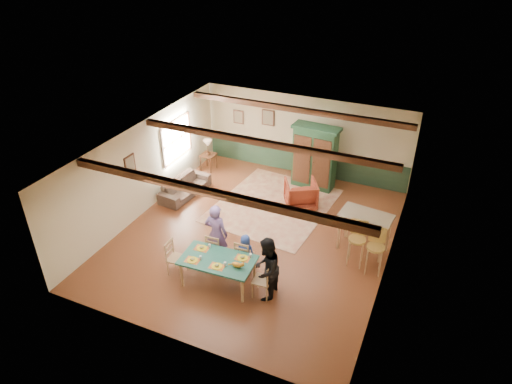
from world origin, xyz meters
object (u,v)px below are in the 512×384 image
at_px(dining_chair_end_left, 177,258).
at_px(person_woman, 266,269).
at_px(armoire, 315,157).
at_px(counter_table, 364,232).
at_px(dining_table, 218,271).
at_px(sofa, 185,187).
at_px(table_lamp, 208,147).
at_px(bar_stool_left, 357,244).
at_px(person_child, 245,252).
at_px(person_man, 216,234).
at_px(end_table, 209,162).
at_px(dining_chair_end_right, 262,279).
at_px(dining_chair_far_left, 216,248).
at_px(cat, 237,264).
at_px(dining_chair_far_right, 244,255).
at_px(bar_stool_right, 375,252).
at_px(armchair, 301,194).

height_order(dining_chair_end_left, person_woman, person_woman).
bearing_deg(armoire, counter_table, -46.50).
relative_size(dining_chair_end_left, counter_table, 0.70).
relative_size(dining_table, sofa, 0.92).
relative_size(person_woman, table_lamp, 2.95).
height_order(sofa, bar_stool_left, bar_stool_left).
relative_size(dining_chair_end_left, person_child, 0.95).
bearing_deg(person_woman, sofa, -130.94).
bearing_deg(bar_stool_left, person_man, -162.88).
bearing_deg(end_table, counter_table, -21.70).
bearing_deg(dining_chair_end_right, dining_chair_far_left, -114.92).
relative_size(dining_chair_far_left, person_woman, 0.58).
relative_size(person_woman, counter_table, 1.22).
relative_size(cat, table_lamp, 0.64).
bearing_deg(dining_chair_far_left, dining_chair_end_left, 43.83).
relative_size(dining_chair_end_right, sofa, 0.48).
bearing_deg(counter_table, dining_chair_far_left, -148.07).
xyz_separation_m(dining_chair_far_right, counter_table, (2.48, 1.98, 0.08)).
distance_m(dining_chair_far_right, end_table, 5.47).
bearing_deg(person_man, table_lamp, -61.78).
bearing_deg(bar_stool_right, person_child, -166.48).
height_order(dining_chair_end_left, person_child, person_child).
bearing_deg(dining_chair_end_right, dining_table, -90.00).
relative_size(armchair, sofa, 0.49).
bearing_deg(bar_stool_right, cat, -151.59).
bearing_deg(bar_stool_left, sofa, 163.30).
distance_m(dining_chair_far_right, dining_chair_end_right, 0.99).
bearing_deg(table_lamp, person_woman, -49.56).
distance_m(dining_chair_far_right, bar_stool_left, 2.77).
bearing_deg(dining_chair_far_right, cat, 100.37).
bearing_deg(bar_stool_left, bar_stool_right, -19.70).
relative_size(dining_table, person_man, 1.04).
bearing_deg(person_woman, table_lamp, -142.69).
bearing_deg(person_child, cat, 99.46).
bearing_deg(armchair, dining_table, 51.63).
relative_size(armchair, bar_stool_left, 0.76).
xyz_separation_m(person_man, armchair, (1.06, 3.32, -0.40)).
height_order(dining_chair_end_right, bar_stool_left, bar_stool_left).
bearing_deg(person_man, cat, 136.55).
bearing_deg(person_child, table_lamp, -54.63).
height_order(dining_chair_end_left, bar_stool_left, bar_stool_left).
xyz_separation_m(end_table, bar_stool_left, (5.80, -3.00, 0.31)).
distance_m(person_woman, bar_stool_left, 2.52).
relative_size(person_woman, person_child, 1.64).
height_order(dining_chair_far_right, person_child, person_child).
height_order(cat, bar_stool_right, bar_stool_right).
height_order(dining_chair_end_right, person_man, person_man).
xyz_separation_m(dining_chair_far_right, armoire, (0.28, 4.66, 0.59)).
distance_m(person_child, armchair, 3.29).
height_order(person_child, armoire, armoire).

